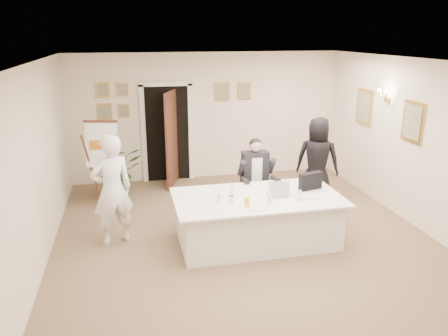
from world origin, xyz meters
TOP-DOWN VIEW (x-y plane):
  - floor at (0.00, 0.00)m, footprint 7.00×7.00m
  - ceiling at (0.00, 0.00)m, footprint 6.00×7.00m
  - wall_back at (0.00, 3.50)m, footprint 6.00×0.10m
  - wall_front at (0.00, -3.50)m, footprint 6.00×0.10m
  - wall_left at (-3.00, 0.00)m, footprint 0.10×7.00m
  - wall_right at (3.00, 0.00)m, footprint 0.10×7.00m
  - doorway at (-0.88, 3.32)m, footprint 1.14×0.86m
  - pictures_back_wall at (-0.80, 3.47)m, footprint 3.40×0.06m
  - pictures_right_wall at (2.97, 1.20)m, footprint 0.06×2.20m
  - wall_sconce at (2.90, 1.20)m, footprint 0.20×0.30m
  - conference_table at (0.16, 0.04)m, footprint 2.58×1.38m
  - seated_man at (0.42, 1.04)m, footprint 0.75×0.78m
  - flip_chart at (-2.21, 2.05)m, footprint 0.60×0.42m
  - standing_man at (-2.03, 0.50)m, footprint 0.75×0.61m
  - standing_woman at (1.79, 1.49)m, footprint 0.98×0.87m
  - potted_palm at (-2.00, 2.50)m, footprint 1.16×1.08m
  - laptop at (0.47, 0.05)m, footprint 0.34×0.37m
  - laptop_bag at (1.08, 0.17)m, footprint 0.41×0.20m
  - paper_stack at (0.86, -0.17)m, footprint 0.34×0.24m
  - plate_left at (-0.69, -0.30)m, footprint 0.21×0.21m
  - plate_mid at (-0.43, -0.33)m, footprint 0.24×0.24m
  - plate_near at (0.02, -0.46)m, footprint 0.29×0.29m
  - glass_a at (-0.47, -0.08)m, footprint 0.08×0.08m
  - glass_b at (0.25, -0.26)m, footprint 0.08×0.08m
  - glass_c at (0.74, -0.21)m, footprint 0.07×0.07m
  - glass_d at (-0.20, 0.26)m, footprint 0.07×0.07m
  - oj_glass at (-0.11, -0.31)m, footprint 0.08×0.08m
  - steel_jug at (-0.30, -0.14)m, footprint 0.10×0.10m

SIDE VIEW (x-z plane):
  - floor at x=0.00m, z-range 0.00..0.00m
  - conference_table at x=0.16m, z-range 0.01..0.78m
  - potted_palm at x=-2.00m, z-range 0.00..1.06m
  - seated_man at x=0.42m, z-range 0.00..1.46m
  - flip_chart at x=-2.21m, z-range -0.06..1.59m
  - plate_left at x=-0.69m, z-range 0.78..0.79m
  - plate_mid at x=-0.43m, z-range 0.78..0.79m
  - plate_near at x=0.02m, z-range 0.78..0.79m
  - paper_stack at x=0.86m, z-range 0.78..0.81m
  - steel_jug at x=-0.30m, z-range 0.78..0.89m
  - oj_glass at x=-0.11m, z-range 0.78..0.91m
  - standing_woman at x=1.79m, z-range 0.00..1.68m
  - glass_a at x=-0.47m, z-range 0.77..0.92m
  - glass_b at x=0.25m, z-range 0.77..0.92m
  - glass_c at x=0.74m, z-range 0.77..0.92m
  - glass_d at x=-0.20m, z-range 0.77..0.92m
  - standing_man at x=-2.03m, z-range 0.00..1.76m
  - laptop at x=0.47m, z-range 0.78..1.05m
  - laptop_bag at x=1.08m, z-range 0.77..1.05m
  - doorway at x=-0.88m, z-range -0.06..2.14m
  - wall_back at x=0.00m, z-range 0.00..2.80m
  - wall_front at x=0.00m, z-range 0.00..2.80m
  - wall_left at x=-3.00m, z-range 0.00..2.80m
  - wall_right at x=3.00m, z-range 0.00..2.80m
  - pictures_right_wall at x=2.97m, z-range 1.35..2.15m
  - pictures_back_wall at x=-0.80m, z-range 1.45..2.25m
  - wall_sconce at x=2.90m, z-range 1.98..2.22m
  - ceiling at x=0.00m, z-range 2.79..2.81m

